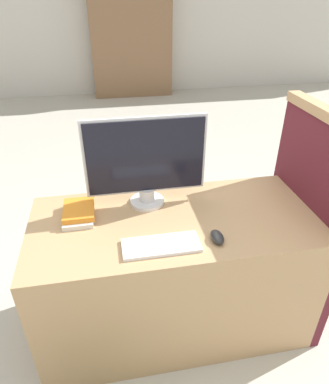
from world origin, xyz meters
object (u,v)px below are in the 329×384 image
at_px(monitor, 146,161).
at_px(book_stack, 79,212).
at_px(keyboard, 161,245).
at_px(mouse, 217,237).

bearing_deg(monitor, book_stack, -169.36).
bearing_deg(monitor, keyboard, -88.29).
xyz_separation_m(monitor, keyboard, (0.01, -0.37, -0.24)).
relative_size(mouse, book_stack, 0.46).
bearing_deg(mouse, book_stack, 153.88).
distance_m(mouse, book_stack, 0.69).
relative_size(monitor, keyboard, 1.76).
bearing_deg(book_stack, keyboard, -39.72).
distance_m(keyboard, mouse, 0.26).
height_order(monitor, mouse, monitor).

